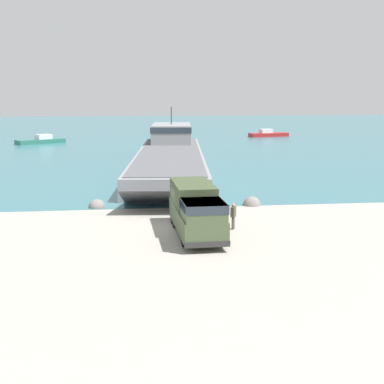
{
  "coord_description": "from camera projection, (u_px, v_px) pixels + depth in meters",
  "views": [
    {
      "loc": [
        -3.01,
        -33.88,
        8.47
      ],
      "look_at": [
        1.52,
        3.0,
        1.7
      ],
      "focal_mm": 50.0,
      "sensor_mm": 36.0,
      "label": 1
    }
  ],
  "objects": [
    {
      "name": "military_truck",
      "position": [
        196.0,
        209.0,
        32.55
      ],
      "size": [
        2.67,
        8.27,
        3.02
      ],
      "rotation": [
        0.0,
        0.0,
        -1.55
      ],
      "color": "#475638",
      "rests_on": "ground_plane"
    },
    {
      "name": "moored_boat_b",
      "position": [
        41.0,
        140.0,
        94.52
      ],
      "size": [
        8.54,
        6.85,
        1.57
      ],
      "rotation": [
        0.0,
        0.0,
        2.15
      ],
      "color": "#2D7060",
      "rests_on": "ground_plane"
    },
    {
      "name": "ground_plane",
      "position": [
        175.0,
        226.0,
        34.96
      ],
      "size": [
        240.0,
        240.0,
        0.0
      ],
      "primitive_type": "plane",
      "color": "#9E998E"
    },
    {
      "name": "soldier_on_ramp",
      "position": [
        233.0,
        214.0,
        34.02
      ],
      "size": [
        0.44,
        0.5,
        1.69
      ],
      "rotation": [
        0.0,
        0.0,
        5.73
      ],
      "color": "#4C4738",
      "rests_on": "ground_plane"
    },
    {
      "name": "moored_boat_a",
      "position": [
        268.0,
        134.0,
        110.24
      ],
      "size": [
        8.52,
        4.06,
        1.54
      ],
      "rotation": [
        0.0,
        0.0,
        4.93
      ],
      "color": "#B22323",
      "rests_on": "ground_plane"
    },
    {
      "name": "shoreline_rock_a",
      "position": [
        95.0,
        206.0,
        41.33
      ],
      "size": [
        0.91,
        0.91,
        0.91
      ],
      "primitive_type": "sphere",
      "color": "gray",
      "rests_on": "ground_plane"
    },
    {
      "name": "shoreline_rock_c",
      "position": [
        97.0,
        207.0,
        40.79
      ],
      "size": [
        1.28,
        1.28,
        1.28
      ],
      "primitive_type": "sphere",
      "color": "gray",
      "rests_on": "ground_plane"
    },
    {
      "name": "landing_craft",
      "position": [
        170.0,
        153.0,
        64.91
      ],
      "size": [
        11.45,
        44.98,
        6.83
      ],
      "rotation": [
        0.0,
        0.0,
        -0.1
      ],
      "color": "gray",
      "rests_on": "ground_plane"
    },
    {
      "name": "shoreline_rock_b",
      "position": [
        252.0,
        205.0,
        41.62
      ],
      "size": [
        1.39,
        1.39,
        1.39
      ],
      "primitive_type": "sphere",
      "color": "gray",
      "rests_on": "ground_plane"
    },
    {
      "name": "water_surface",
      "position": [
        139.0,
        131.0,
        128.5
      ],
      "size": [
        240.0,
        180.0,
        0.01
      ],
      "primitive_type": "cube",
      "color": "#336B75",
      "rests_on": "ground_plane"
    }
  ]
}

